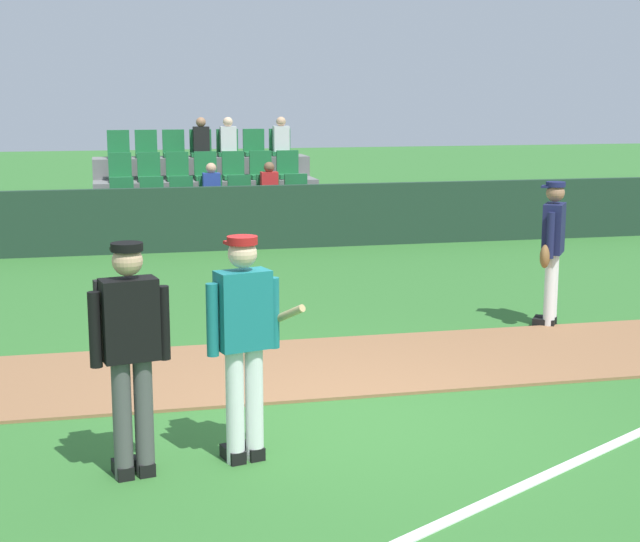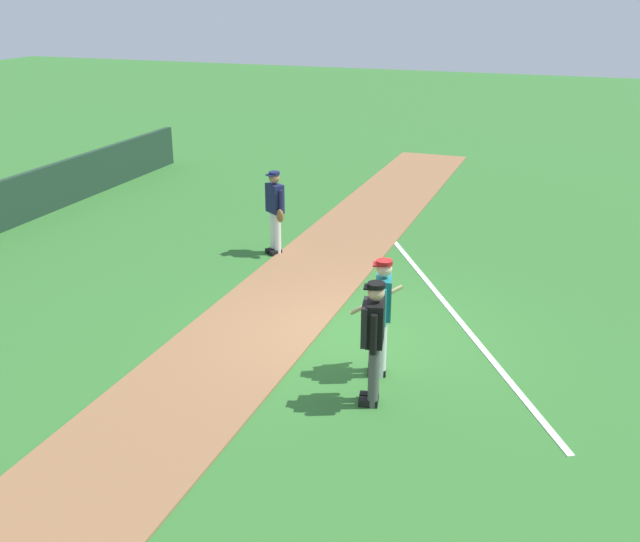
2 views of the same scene
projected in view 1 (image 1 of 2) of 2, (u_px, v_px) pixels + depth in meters
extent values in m
plane|color=#33702D|center=(346.00, 419.00, 8.40)|extent=(80.00, 80.00, 0.00)
cube|color=#936642|center=(308.00, 367.00, 9.92)|extent=(28.00, 2.15, 0.03)
cube|color=#1E3828|center=(218.00, 219.00, 17.18)|extent=(20.00, 0.16, 1.15)
cube|color=slate|center=(207.00, 228.00, 19.06)|extent=(4.45, 2.95, 0.30)
cube|color=slate|center=(212.00, 216.00, 18.18)|extent=(4.35, 0.85, 0.40)
cube|color=#1E6B38|center=(123.00, 205.00, 17.68)|extent=(0.44, 0.40, 0.08)
cube|color=#1E6B38|center=(122.00, 191.00, 17.85)|extent=(0.44, 0.08, 0.50)
cube|color=#1E6B38|center=(153.00, 205.00, 17.80)|extent=(0.44, 0.40, 0.08)
cube|color=#1E6B38|center=(152.00, 190.00, 17.96)|extent=(0.44, 0.08, 0.50)
cube|color=#1E6B38|center=(183.00, 204.00, 17.92)|extent=(0.44, 0.40, 0.08)
cube|color=#1E6B38|center=(181.00, 189.00, 18.08)|extent=(0.44, 0.08, 0.50)
cube|color=#1E6B38|center=(212.00, 203.00, 18.04)|extent=(0.44, 0.40, 0.08)
cube|color=#1E6B38|center=(211.00, 189.00, 18.20)|extent=(0.44, 0.08, 0.50)
cube|color=#263F99|center=(211.00, 187.00, 18.03)|extent=(0.32, 0.22, 0.52)
sphere|color=tan|center=(211.00, 168.00, 17.97)|extent=(0.20, 0.20, 0.20)
cube|color=#1E6B38|center=(241.00, 202.00, 18.16)|extent=(0.44, 0.40, 0.08)
cube|color=#1E6B38|center=(239.00, 188.00, 18.32)|extent=(0.44, 0.08, 0.50)
cube|color=#1E6B38|center=(270.00, 202.00, 18.28)|extent=(0.44, 0.40, 0.08)
cube|color=#1E6B38|center=(268.00, 187.00, 18.44)|extent=(0.44, 0.08, 0.50)
cube|color=red|center=(269.00, 186.00, 18.27)|extent=(0.32, 0.22, 0.52)
sphere|color=brown|center=(269.00, 167.00, 18.21)|extent=(0.20, 0.20, 0.20)
cube|color=#1E6B38|center=(298.00, 201.00, 18.40)|extent=(0.44, 0.40, 0.08)
cube|color=#1E6B38|center=(296.00, 187.00, 18.56)|extent=(0.44, 0.08, 0.50)
cube|color=slate|center=(206.00, 190.00, 18.92)|extent=(4.35, 0.85, 0.40)
cube|color=#1E6B38|center=(121.00, 180.00, 18.42)|extent=(0.44, 0.40, 0.08)
cube|color=#1E6B38|center=(120.00, 166.00, 18.59)|extent=(0.44, 0.08, 0.50)
cube|color=#1E6B38|center=(150.00, 179.00, 18.54)|extent=(0.44, 0.40, 0.08)
cube|color=#1E6B38|center=(149.00, 165.00, 18.71)|extent=(0.44, 0.08, 0.50)
cube|color=#1E6B38|center=(178.00, 178.00, 18.66)|extent=(0.44, 0.40, 0.08)
cube|color=#1E6B38|center=(177.00, 165.00, 18.83)|extent=(0.44, 0.08, 0.50)
cube|color=#1E6B38|center=(207.00, 178.00, 18.78)|extent=(0.44, 0.40, 0.08)
cube|color=#1E6B38|center=(205.00, 164.00, 18.94)|extent=(0.44, 0.08, 0.50)
cube|color=#1E6B38|center=(235.00, 177.00, 18.90)|extent=(0.44, 0.40, 0.08)
cube|color=#1E6B38|center=(233.00, 164.00, 19.06)|extent=(0.44, 0.08, 0.50)
cube|color=#1E6B38|center=(262.00, 177.00, 19.02)|extent=(0.44, 0.40, 0.08)
cube|color=#1E6B38|center=(260.00, 163.00, 19.18)|extent=(0.44, 0.08, 0.50)
cube|color=#1E6B38|center=(290.00, 176.00, 19.14)|extent=(0.44, 0.40, 0.08)
cube|color=#1E6B38|center=(287.00, 163.00, 19.30)|extent=(0.44, 0.08, 0.50)
cube|color=slate|center=(202.00, 166.00, 19.66)|extent=(4.35, 0.85, 0.40)
cube|color=#1E6B38|center=(119.00, 156.00, 19.16)|extent=(0.44, 0.40, 0.08)
cube|color=#1E6B38|center=(118.00, 143.00, 19.33)|extent=(0.44, 0.08, 0.50)
cube|color=#1E6B38|center=(147.00, 155.00, 19.28)|extent=(0.44, 0.40, 0.08)
cube|color=#1E6B38|center=(146.00, 142.00, 19.45)|extent=(0.44, 0.08, 0.50)
cube|color=#1E6B38|center=(175.00, 155.00, 19.40)|extent=(0.44, 0.40, 0.08)
cube|color=#1E6B38|center=(173.00, 142.00, 19.57)|extent=(0.44, 0.08, 0.50)
cube|color=#1E6B38|center=(202.00, 155.00, 19.52)|extent=(0.44, 0.40, 0.08)
cube|color=#1E6B38|center=(200.00, 142.00, 19.69)|extent=(0.44, 0.08, 0.50)
cube|color=black|center=(201.00, 140.00, 19.51)|extent=(0.32, 0.22, 0.52)
sphere|color=#9E7051|center=(201.00, 122.00, 19.45)|extent=(0.20, 0.20, 0.20)
cube|color=#1E6B38|center=(229.00, 154.00, 19.64)|extent=(0.44, 0.40, 0.08)
cube|color=#1E6B38|center=(227.00, 141.00, 19.81)|extent=(0.44, 0.08, 0.50)
cube|color=silver|center=(228.00, 139.00, 19.63)|extent=(0.32, 0.22, 0.52)
sphere|color=beige|center=(228.00, 122.00, 19.57)|extent=(0.20, 0.20, 0.20)
cube|color=#1E6B38|center=(255.00, 154.00, 19.76)|extent=(0.44, 0.40, 0.08)
cube|color=#1E6B38|center=(254.00, 141.00, 19.92)|extent=(0.44, 0.08, 0.50)
cube|color=#1E6B38|center=(282.00, 153.00, 19.88)|extent=(0.44, 0.40, 0.08)
cube|color=#1E6B38|center=(280.00, 141.00, 20.04)|extent=(0.44, 0.08, 0.50)
cube|color=silver|center=(281.00, 139.00, 19.87)|extent=(0.32, 0.22, 0.52)
sphere|color=tan|center=(281.00, 122.00, 19.81)|extent=(0.20, 0.20, 0.20)
cylinder|color=white|center=(235.00, 407.00, 7.32)|extent=(0.14, 0.14, 0.90)
cylinder|color=white|center=(254.00, 404.00, 7.40)|extent=(0.14, 0.14, 0.90)
cube|color=black|center=(233.00, 454.00, 7.45)|extent=(0.18, 0.28, 0.10)
cube|color=black|center=(252.00, 450.00, 7.52)|extent=(0.18, 0.28, 0.10)
cube|color=#197075|center=(243.00, 310.00, 7.22)|extent=(0.44, 0.32, 0.60)
cylinder|color=#197075|center=(212.00, 320.00, 7.12)|extent=(0.09, 0.09, 0.55)
cylinder|color=#197075|center=(273.00, 313.00, 7.35)|extent=(0.09, 0.09, 0.55)
sphere|color=beige|center=(242.00, 254.00, 7.14)|extent=(0.22, 0.22, 0.22)
cylinder|color=#B21919|center=(242.00, 240.00, 7.13)|extent=(0.23, 0.23, 0.06)
cube|color=#B21919|center=(237.00, 242.00, 7.22)|extent=(0.20, 0.16, 0.02)
cylinder|color=tan|center=(268.00, 323.00, 7.45)|extent=(0.47, 0.71, 0.41)
cylinder|color=#4C4C4C|center=(122.00, 420.00, 7.02)|extent=(0.14, 0.14, 0.90)
cylinder|color=#4C4C4C|center=(144.00, 417.00, 7.09)|extent=(0.14, 0.14, 0.90)
cube|color=black|center=(123.00, 469.00, 7.15)|extent=(0.17, 0.28, 0.10)
cube|color=black|center=(144.00, 466.00, 7.22)|extent=(0.17, 0.28, 0.10)
cube|color=black|center=(130.00, 320.00, 6.92)|extent=(0.44, 0.30, 0.60)
cylinder|color=black|center=(95.00, 330.00, 6.83)|extent=(0.09, 0.09, 0.55)
cylinder|color=black|center=(164.00, 323.00, 7.03)|extent=(0.09, 0.09, 0.55)
sphere|color=tan|center=(127.00, 261.00, 6.84)|extent=(0.22, 0.22, 0.22)
cylinder|color=black|center=(127.00, 247.00, 6.82)|extent=(0.23, 0.23, 0.06)
cube|color=black|center=(124.00, 249.00, 6.92)|extent=(0.20, 0.15, 0.02)
cube|color=black|center=(125.00, 316.00, 7.03)|extent=(0.45, 0.17, 0.56)
cylinder|color=white|center=(550.00, 291.00, 11.57)|extent=(0.14, 0.14, 0.90)
cylinder|color=white|center=(552.00, 289.00, 11.71)|extent=(0.14, 0.14, 0.90)
cube|color=black|center=(544.00, 323.00, 11.66)|extent=(0.28, 0.25, 0.10)
cube|color=black|center=(546.00, 320.00, 11.81)|extent=(0.28, 0.25, 0.10)
cube|color=#191E47|center=(554.00, 228.00, 11.50)|extent=(0.41, 0.45, 0.60)
cylinder|color=#191E47|center=(550.00, 235.00, 11.28)|extent=(0.09, 0.09, 0.55)
cylinder|color=#191E47|center=(557.00, 230.00, 11.74)|extent=(0.09, 0.09, 0.55)
sphere|color=#9E7051|center=(555.00, 193.00, 11.42)|extent=(0.22, 0.22, 0.22)
cylinder|color=#191E4C|center=(556.00, 184.00, 11.41)|extent=(0.23, 0.23, 0.06)
cube|color=#191E4C|center=(547.00, 186.00, 11.45)|extent=(0.20, 0.22, 0.02)
ellipsoid|color=brown|center=(545.00, 256.00, 11.33)|extent=(0.21, 0.23, 0.28)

